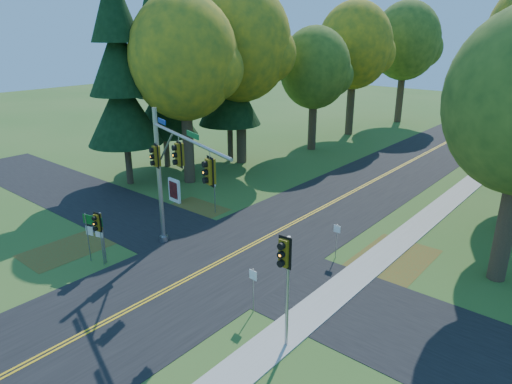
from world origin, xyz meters
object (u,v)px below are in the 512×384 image
Objects in this scene: traffic_mast at (172,168)px; east_signal_pole at (285,265)px; info_kiosk at (174,191)px; route_sign_cluster at (94,229)px.

traffic_mast is 9.29m from east_signal_pole.
traffic_mast reaches higher than info_kiosk.
traffic_mast is at bearing -34.22° from info_kiosk.
info_kiosk is at bearing 158.31° from traffic_mast.
info_kiosk is at bearing 99.06° from route_sign_cluster.
traffic_mast is at bearing 35.32° from route_sign_cluster.
route_sign_cluster is at bearing -111.70° from traffic_mast.
route_sign_cluster is (-2.62, -3.16, -3.03)m from traffic_mast.
east_signal_pole is 11.64m from route_sign_cluster.
traffic_mast reaches higher than route_sign_cluster.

